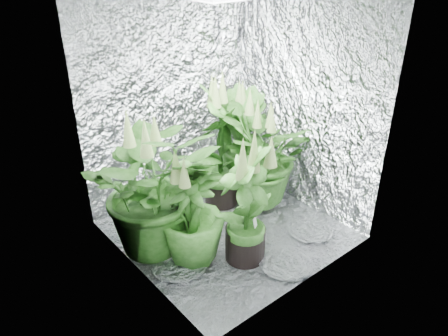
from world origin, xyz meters
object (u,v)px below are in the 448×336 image
plant_c (242,145)px  plant_f (246,206)px  plant_d (191,211)px  plant_a (154,188)px  circulation_fan (263,181)px  plant_b (221,147)px  plant_e (264,157)px

plant_c → plant_f: bearing=-129.8°
plant_c → plant_d: (-0.93, -0.51, -0.06)m
plant_a → circulation_fan: size_ratio=3.60×
plant_f → circulation_fan: (0.73, 0.56, -0.31)m
plant_b → plant_f: (-0.35, -0.71, -0.09)m
plant_a → plant_b: (0.79, 0.20, 0.01)m
plant_d → circulation_fan: size_ratio=2.75×
plant_e → plant_d: bearing=-166.2°
plant_a → plant_f: bearing=-49.4°
plant_b → circulation_fan: 0.57m
plant_a → plant_d: 0.33m
plant_b → plant_c: bearing=6.6°
plant_e → plant_f: bearing=-143.9°
plant_e → circulation_fan: bearing=44.2°
plant_b → plant_c: size_ratio=1.12×
plant_e → plant_f: 0.77m
plant_a → plant_b: bearing=14.1°
plant_b → plant_d: 0.83m
plant_e → plant_f: (-0.62, -0.46, -0.01)m
plant_f → plant_e: bearing=36.1°
plant_b → plant_c: plant_b is taller
plant_a → plant_c: plant_a is taller
plant_b → plant_f: 0.79m
plant_d → plant_f: size_ratio=0.92×
plant_b → plant_d: plant_b is taller
plant_a → plant_d: size_ratio=1.31×
plant_c → plant_e: 0.28m
plant_c → plant_e: size_ratio=0.98×
plant_c → plant_f: size_ratio=1.04×
plant_c → plant_f: (-0.61, -0.74, -0.03)m
plant_c → plant_e: bearing=-87.6°
circulation_fan → plant_a: bearing=176.6°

